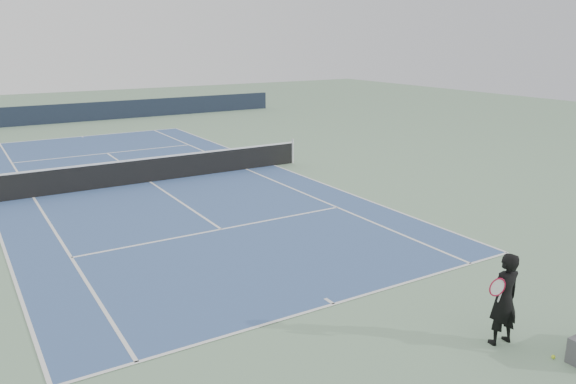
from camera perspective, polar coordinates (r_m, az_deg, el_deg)
ground at (r=22.00m, az=-13.83°, el=0.97°), size 80.00×80.00×0.00m
court_surface at (r=21.99m, az=-13.83°, el=0.99°), size 10.97×23.77×0.01m
tennis_net at (r=21.88m, az=-13.91°, el=2.25°), size 12.90×0.10×1.07m
windscreen_far at (r=39.08m, az=-22.11°, el=7.39°), size 30.00×0.25×1.20m
tennis_player at (r=10.80m, az=21.07°, el=-10.10°), size 0.80×0.54×1.73m
tennis_ball at (r=11.03m, az=25.35°, el=-14.89°), size 0.07×0.07×0.07m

